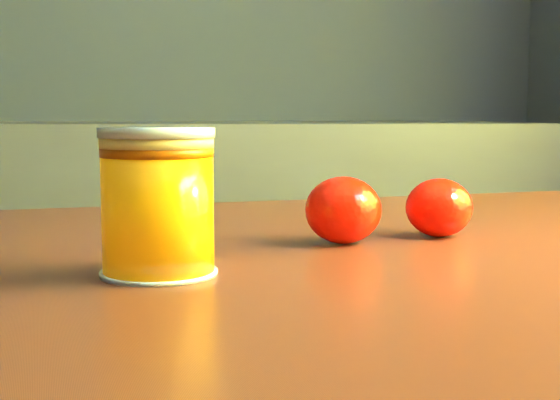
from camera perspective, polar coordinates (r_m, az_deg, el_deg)
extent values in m
cube|color=#612918|center=(0.65, 1.94, -5.70)|extent=(1.20, 0.94, 0.04)
cylinder|color=orange|center=(0.56, -8.91, -0.85)|extent=(0.08, 0.08, 0.09)
cylinder|color=#FFD568|center=(0.55, -9.00, 4.16)|extent=(0.08, 0.08, 0.01)
cylinder|color=silver|center=(0.55, -9.01, 4.80)|extent=(0.08, 0.08, 0.01)
ellipsoid|color=#FF1705|center=(0.69, 4.64, -0.74)|extent=(0.07, 0.07, 0.06)
ellipsoid|color=#FF1705|center=(0.74, 11.56, -0.55)|extent=(0.08, 0.08, 0.05)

